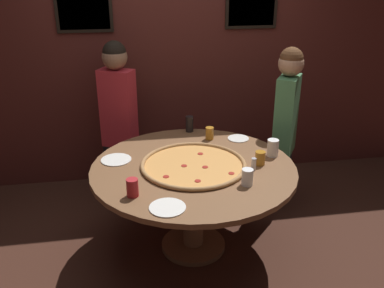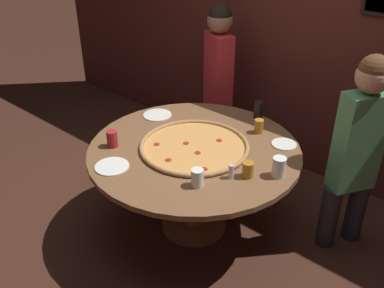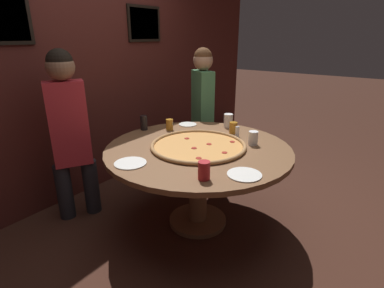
{
  "view_description": "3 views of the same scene",
  "coord_description": "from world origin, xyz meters",
  "px_view_note": "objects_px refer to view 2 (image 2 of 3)",
  "views": [
    {
      "loc": [
        -0.49,
        -2.87,
        2.18
      ],
      "look_at": [
        -0.01,
        0.02,
        0.92
      ],
      "focal_mm": 40.0,
      "sensor_mm": 36.0,
      "label": 1
    },
    {
      "loc": [
        1.73,
        -2.05,
        2.34
      ],
      "look_at": [
        0.01,
        -0.04,
        0.79
      ],
      "focal_mm": 40.0,
      "sensor_mm": 36.0,
      "label": 2
    },
    {
      "loc": [
        -1.94,
        -1.34,
        1.63
      ],
      "look_at": [
        -0.08,
        0.01,
        0.79
      ],
      "focal_mm": 28.0,
      "sensor_mm": 36.0,
      "label": 3
    }
  ],
  "objects_px": {
    "condiment_shaker": "(231,171)",
    "drink_cup_near_right": "(197,178)",
    "drink_cup_centre_back": "(259,126)",
    "white_plate_right_side": "(157,115)",
    "diner_side_right": "(358,146)",
    "dining_table": "(194,163)",
    "diner_far_right": "(218,76)",
    "white_plate_far_back": "(112,166)",
    "drink_cup_far_right": "(279,167)",
    "giant_pizza": "(194,146)",
    "white_plate_near_front": "(284,144)",
    "drink_cup_near_left": "(258,110)",
    "drink_cup_beside_pizza": "(112,139)",
    "drink_cup_far_left": "(248,170)"
  },
  "relations": [
    {
      "from": "condiment_shaker",
      "to": "drink_cup_near_right",
      "type": "bearing_deg",
      "value": -117.79
    },
    {
      "from": "drink_cup_centre_back",
      "to": "white_plate_right_side",
      "type": "height_order",
      "value": "drink_cup_centre_back"
    },
    {
      "from": "drink_cup_near_right",
      "to": "diner_side_right",
      "type": "distance_m",
      "value": 1.15
    },
    {
      "from": "dining_table",
      "to": "diner_far_right",
      "type": "relative_size",
      "value": 1.02
    },
    {
      "from": "white_plate_right_side",
      "to": "condiment_shaker",
      "type": "xyz_separation_m",
      "value": [
        1.01,
        -0.34,
        0.05
      ]
    },
    {
      "from": "white_plate_far_back",
      "to": "diner_far_right",
      "type": "height_order",
      "value": "diner_far_right"
    },
    {
      "from": "drink_cup_centre_back",
      "to": "drink_cup_far_right",
      "type": "xyz_separation_m",
      "value": [
        0.42,
        -0.42,
        0.01
      ]
    },
    {
      "from": "giant_pizza",
      "to": "white_plate_near_front",
      "type": "relative_size",
      "value": 4.36
    },
    {
      "from": "giant_pizza",
      "to": "drink_cup_near_left",
      "type": "distance_m",
      "value": 0.72
    },
    {
      "from": "diner_far_right",
      "to": "drink_cup_beside_pizza",
      "type": "bearing_deg",
      "value": 122.04
    },
    {
      "from": "drink_cup_far_left",
      "to": "diner_far_right",
      "type": "height_order",
      "value": "diner_far_right"
    },
    {
      "from": "dining_table",
      "to": "drink_cup_beside_pizza",
      "type": "xyz_separation_m",
      "value": [
        -0.47,
        -0.37,
        0.2
      ]
    },
    {
      "from": "white_plate_right_side",
      "to": "white_plate_near_front",
      "type": "relative_size",
      "value": 1.28
    },
    {
      "from": "drink_cup_beside_pizza",
      "to": "drink_cup_near_right",
      "type": "xyz_separation_m",
      "value": [
        0.79,
        0.02,
        -0.0
      ]
    },
    {
      "from": "dining_table",
      "to": "diner_far_right",
      "type": "bearing_deg",
      "value": 118.83
    },
    {
      "from": "drink_cup_far_left",
      "to": "white_plate_far_back",
      "type": "bearing_deg",
      "value": -146.6
    },
    {
      "from": "drink_cup_near_left",
      "to": "condiment_shaker",
      "type": "xyz_separation_m",
      "value": [
        0.35,
        -0.85,
        -0.02
      ]
    },
    {
      "from": "dining_table",
      "to": "drink_cup_far_right",
      "type": "height_order",
      "value": "drink_cup_far_right"
    },
    {
      "from": "diner_far_right",
      "to": "dining_table",
      "type": "bearing_deg",
      "value": 147.67
    },
    {
      "from": "condiment_shaker",
      "to": "diner_far_right",
      "type": "height_order",
      "value": "diner_far_right"
    },
    {
      "from": "white_plate_near_front",
      "to": "white_plate_far_back",
      "type": "bearing_deg",
      "value": -125.69
    },
    {
      "from": "drink_cup_near_left",
      "to": "condiment_shaker",
      "type": "relative_size",
      "value": 1.48
    },
    {
      "from": "white_plate_near_front",
      "to": "white_plate_far_back",
      "type": "height_order",
      "value": "same"
    },
    {
      "from": "drink_cup_far_left",
      "to": "diner_far_right",
      "type": "xyz_separation_m",
      "value": [
        -1.05,
        1.05,
        0.07
      ]
    },
    {
      "from": "drink_cup_centre_back",
      "to": "diner_far_right",
      "type": "distance_m",
      "value": 0.92
    },
    {
      "from": "dining_table",
      "to": "white_plate_far_back",
      "type": "xyz_separation_m",
      "value": [
        -0.26,
        -0.56,
        0.14
      ]
    },
    {
      "from": "drink_cup_near_left",
      "to": "diner_side_right",
      "type": "distance_m",
      "value": 0.88
    },
    {
      "from": "white_plate_right_side",
      "to": "drink_cup_beside_pizza",
      "type": "bearing_deg",
      "value": -79.33
    },
    {
      "from": "dining_table",
      "to": "drink_cup_centre_back",
      "type": "relative_size",
      "value": 14.44
    },
    {
      "from": "condiment_shaker",
      "to": "diner_far_right",
      "type": "xyz_separation_m",
      "value": [
        -0.98,
        1.13,
        0.08
      ]
    },
    {
      "from": "dining_table",
      "to": "giant_pizza",
      "type": "distance_m",
      "value": 0.15
    },
    {
      "from": "giant_pizza",
      "to": "drink_cup_beside_pizza",
      "type": "xyz_separation_m",
      "value": [
        -0.47,
        -0.37,
        0.05
      ]
    },
    {
      "from": "drink_cup_centre_back",
      "to": "white_plate_right_side",
      "type": "bearing_deg",
      "value": -159.51
    },
    {
      "from": "drink_cup_beside_pizza",
      "to": "white_plate_near_front",
      "type": "height_order",
      "value": "drink_cup_beside_pizza"
    },
    {
      "from": "dining_table",
      "to": "drink_cup_beside_pizza",
      "type": "distance_m",
      "value": 0.63
    },
    {
      "from": "giant_pizza",
      "to": "drink_cup_centre_back",
      "type": "distance_m",
      "value": 0.56
    },
    {
      "from": "drink_cup_centre_back",
      "to": "drink_cup_near_right",
      "type": "relative_size",
      "value": 0.9
    },
    {
      "from": "white_plate_near_front",
      "to": "diner_far_right",
      "type": "distance_m",
      "value": 1.16
    },
    {
      "from": "drink_cup_centre_back",
      "to": "white_plate_right_side",
      "type": "relative_size",
      "value": 0.46
    },
    {
      "from": "drink_cup_far_right",
      "to": "giant_pizza",
      "type": "bearing_deg",
      "value": -172.75
    },
    {
      "from": "drink_cup_beside_pizza",
      "to": "diner_side_right",
      "type": "distance_m",
      "value": 1.73
    },
    {
      "from": "diner_side_right",
      "to": "giant_pizza",
      "type": "bearing_deg",
      "value": -25.35
    },
    {
      "from": "drink_cup_near_right",
      "to": "diner_side_right",
      "type": "bearing_deg",
      "value": 56.21
    },
    {
      "from": "white_plate_far_back",
      "to": "dining_table",
      "type": "bearing_deg",
      "value": 65.01
    },
    {
      "from": "drink_cup_near_left",
      "to": "condiment_shaker",
      "type": "height_order",
      "value": "drink_cup_near_left"
    },
    {
      "from": "drink_cup_near_right",
      "to": "dining_table",
      "type": "bearing_deg",
      "value": 132.58
    },
    {
      "from": "drink_cup_beside_pizza",
      "to": "condiment_shaker",
      "type": "bearing_deg",
      "value": 14.59
    },
    {
      "from": "white_plate_right_side",
      "to": "diner_far_right",
      "type": "bearing_deg",
      "value": 87.68
    },
    {
      "from": "giant_pizza",
      "to": "condiment_shaker",
      "type": "distance_m",
      "value": 0.46
    },
    {
      "from": "drink_cup_far_left",
      "to": "drink_cup_far_right",
      "type": "height_order",
      "value": "drink_cup_far_right"
    }
  ]
}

